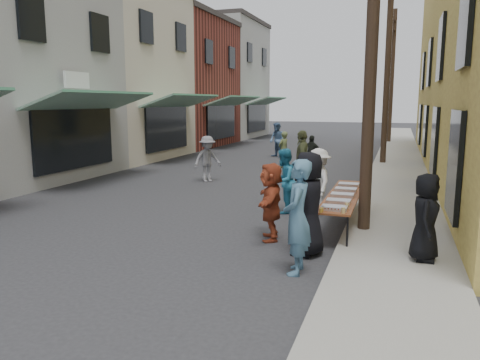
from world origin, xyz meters
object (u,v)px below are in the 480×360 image
Objects in this scene: utility_pole_mid at (388,64)px; utility_pole_far at (392,77)px; utility_pole_near at (373,21)px; guest_front_c at (284,181)px; serving_table at (344,196)px; server at (426,217)px; catering_tray_sausage at (334,208)px; guest_front_a at (308,204)px.

utility_pole_mid and utility_pole_far have the same top height.
guest_front_c is (-2.13, 1.27, -3.66)m from utility_pole_near.
serving_table is (-0.50, -23.58, -3.79)m from utility_pole_far.
server is (1.65, -2.24, 0.16)m from serving_table.
utility_pole_mid reaches higher than catering_tray_sausage.
utility_pole_far is 2.25× the size of serving_table.
guest_front_a is at bearing -121.43° from catering_tray_sausage.
utility_pole_near is at bearing 37.82° from server.
utility_pole_near is 24.00m from utility_pole_far.
guest_front_a is at bearing -115.57° from utility_pole_near.
guest_front_a is (-0.90, -25.88, -3.52)m from utility_pole_far.
server is (2.05, 0.07, -0.10)m from guest_front_a.
utility_pole_near reaches higher than guest_front_c.
utility_pole_mid is at bearing -90.00° from utility_pole_far.
catering_tray_sausage is at bearing 41.86° from guest_front_c.
utility_pole_far is at bearing 88.86° from catering_tray_sausage.
catering_tray_sausage is at bearing -112.18° from utility_pole_near.
utility_pole_mid is 14.35m from guest_front_a.
serving_table is at bearing 71.27° from guest_front_c.
utility_pole_mid is at bearing -171.99° from guest_front_a.
utility_pole_near is at bearing 67.93° from guest_front_c.
guest_front_a is 2.05m from server.
serving_table is 2.78m from server.
guest_front_c is (-2.13, -10.73, -3.66)m from utility_pole_mid.
catering_tray_sausage is at bearing -92.16° from utility_pole_mid.
utility_pole_far is 4.60× the size of guest_front_a.
utility_pole_near is 4.42m from guest_front_c.
utility_pole_far reaches higher than server.
utility_pole_mid is at bearing 90.00° from utility_pole_near.
utility_pole_far is at bearing -170.27° from guest_front_a.
serving_table is (-0.50, 0.42, -3.79)m from utility_pole_near.
server is at bearing -53.65° from serving_table.
utility_pole_mid is 13.75m from catering_tray_sausage.
guest_front_c is at bearing -95.34° from utility_pole_far.
guest_front_a is at bearing -93.71° from utility_pole_mid.
utility_pole_near is at bearing -40.25° from serving_table.
utility_pole_mid reaches higher than serving_table.
guest_front_a reaches higher than server.
utility_pole_far is at bearing -176.54° from guest_front_c.
utility_pole_near is 4.21m from server.
server is (1.65, -0.59, 0.08)m from catering_tray_sausage.
serving_table is at bearing -91.21° from utility_pole_far.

